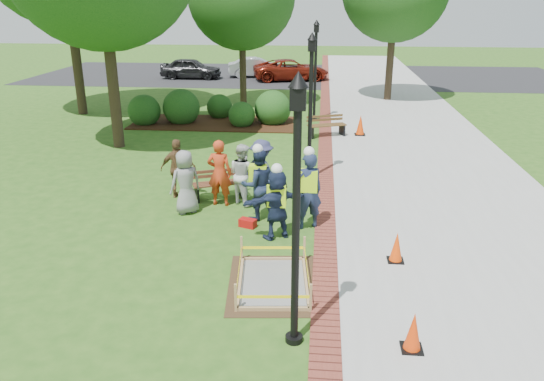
# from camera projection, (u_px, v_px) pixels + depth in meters

# --- Properties ---
(ground) EXTENTS (100.00, 100.00, 0.00)m
(ground) POSITION_uv_depth(u_px,v_px,m) (244.00, 253.00, 11.39)
(ground) COLOR #285116
(ground) RESTS_ON ground
(sidewalk) EXTENTS (6.00, 60.00, 0.02)m
(sidewalk) POSITION_uv_depth(u_px,v_px,m) (410.00, 139.00, 20.29)
(sidewalk) COLOR #9E9E99
(sidewalk) RESTS_ON ground
(brick_edging) EXTENTS (0.50, 60.00, 0.03)m
(brick_edging) POSITION_uv_depth(u_px,v_px,m) (325.00, 137.00, 20.57)
(brick_edging) COLOR maroon
(brick_edging) RESTS_ON ground
(mulch_bed) EXTENTS (7.00, 3.00, 0.05)m
(mulch_bed) POSITION_uv_depth(u_px,v_px,m) (215.00, 123.00, 22.86)
(mulch_bed) COLOR #381E0F
(mulch_bed) RESTS_ON ground
(parking_lot) EXTENTS (36.00, 12.00, 0.01)m
(parking_lot) POSITION_uv_depth(u_px,v_px,m) (300.00, 75.00, 36.61)
(parking_lot) COLOR black
(parking_lot) RESTS_ON ground
(wet_concrete_pad) EXTENTS (1.91, 2.45, 0.55)m
(wet_concrete_pad) POSITION_uv_depth(u_px,v_px,m) (273.00, 273.00, 10.07)
(wet_concrete_pad) COLOR #47331E
(wet_concrete_pad) RESTS_ON ground
(bench_near) EXTENTS (1.47, 0.94, 0.76)m
(bench_near) POSITION_uv_depth(u_px,v_px,m) (219.00, 190.00, 14.38)
(bench_near) COLOR brown
(bench_near) RESTS_ON ground
(bench_far) EXTENTS (1.57, 1.00, 0.81)m
(bench_far) POSITION_uv_depth(u_px,v_px,m) (327.00, 130.00, 20.65)
(bench_far) COLOR brown
(bench_far) RESTS_ON ground
(cone_front) EXTENTS (0.34, 0.34, 0.67)m
(cone_front) POSITION_uv_depth(u_px,v_px,m) (413.00, 333.00, 8.15)
(cone_front) COLOR black
(cone_front) RESTS_ON ground
(cone_back) EXTENTS (0.33, 0.33, 0.66)m
(cone_back) POSITION_uv_depth(u_px,v_px,m) (396.00, 248.00, 10.89)
(cone_back) COLOR black
(cone_back) RESTS_ON ground
(cone_far) EXTENTS (0.41, 0.41, 0.81)m
(cone_far) POSITION_uv_depth(u_px,v_px,m) (360.00, 126.00, 20.78)
(cone_far) COLOR black
(cone_far) RESTS_ON ground
(toolbox) EXTENTS (0.45, 0.34, 0.20)m
(toolbox) POSITION_uv_depth(u_px,v_px,m) (248.00, 223.00, 12.62)
(toolbox) COLOR #A50D0C
(toolbox) RESTS_ON ground
(lamp_near) EXTENTS (0.28, 0.28, 4.26)m
(lamp_near) POSITION_uv_depth(u_px,v_px,m) (296.00, 196.00, 7.62)
(lamp_near) COLOR black
(lamp_near) RESTS_ON ground
(lamp_mid) EXTENTS (0.28, 0.28, 4.26)m
(lamp_mid) POSITION_uv_depth(u_px,v_px,m) (311.00, 97.00, 15.09)
(lamp_mid) COLOR black
(lamp_mid) RESTS_ON ground
(lamp_far) EXTENTS (0.28, 0.28, 4.26)m
(lamp_far) POSITION_uv_depth(u_px,v_px,m) (316.00, 63.00, 22.56)
(lamp_far) COLOR black
(lamp_far) RESTS_ON ground
(shrub_a) EXTENTS (1.38, 1.38, 1.38)m
(shrub_a) POSITION_uv_depth(u_px,v_px,m) (145.00, 124.00, 22.69)
(shrub_a) COLOR #123F14
(shrub_a) RESTS_ON ground
(shrub_b) EXTENTS (1.58, 1.58, 1.58)m
(shrub_b) POSITION_uv_depth(u_px,v_px,m) (182.00, 123.00, 22.96)
(shrub_b) COLOR #123F14
(shrub_b) RESTS_ON ground
(shrub_c) EXTENTS (1.12, 1.12, 1.12)m
(shrub_c) POSITION_uv_depth(u_px,v_px,m) (242.00, 126.00, 22.38)
(shrub_c) COLOR #123F14
(shrub_c) RESTS_ON ground
(shrub_d) EXTENTS (1.55, 1.55, 1.55)m
(shrub_d) POSITION_uv_depth(u_px,v_px,m) (273.00, 124.00, 22.80)
(shrub_d) COLOR #123F14
(shrub_d) RESTS_ON ground
(shrub_e) EXTENTS (1.14, 1.14, 1.14)m
(shrub_e) POSITION_uv_depth(u_px,v_px,m) (220.00, 118.00, 23.94)
(shrub_e) COLOR #123F14
(shrub_e) RESTS_ON ground
(casual_person_a) EXTENTS (0.62, 0.58, 1.63)m
(casual_person_a) POSITION_uv_depth(u_px,v_px,m) (186.00, 182.00, 13.23)
(casual_person_a) COLOR gray
(casual_person_a) RESTS_ON ground
(casual_person_b) EXTENTS (0.59, 0.40, 1.76)m
(casual_person_b) POSITION_uv_depth(u_px,v_px,m) (220.00, 173.00, 13.70)
(casual_person_b) COLOR red
(casual_person_b) RESTS_ON ground
(casual_person_c) EXTENTS (0.61, 0.59, 1.62)m
(casual_person_c) POSITION_uv_depth(u_px,v_px,m) (243.00, 174.00, 13.81)
(casual_person_c) COLOR silver
(casual_person_c) RESTS_ON ground
(casual_person_d) EXTENTS (0.56, 0.40, 1.62)m
(casual_person_d) POSITION_uv_depth(u_px,v_px,m) (178.00, 169.00, 14.26)
(casual_person_d) COLOR brown
(casual_person_d) RESTS_ON ground
(casual_person_e) EXTENTS (0.65, 0.59, 1.70)m
(casual_person_e) POSITION_uv_depth(u_px,v_px,m) (262.00, 171.00, 13.93)
(casual_person_e) COLOR #2E3051
(casual_person_e) RESTS_ON ground
(hivis_worker_a) EXTENTS (0.61, 0.54, 1.77)m
(hivis_worker_a) POSITION_uv_depth(u_px,v_px,m) (277.00, 201.00, 11.81)
(hivis_worker_a) COLOR #171C3C
(hivis_worker_a) RESTS_ON ground
(hivis_worker_b) EXTENTS (0.69, 0.56, 2.00)m
(hivis_worker_b) POSITION_uv_depth(u_px,v_px,m) (308.00, 189.00, 12.28)
(hivis_worker_b) COLOR #192B42
(hivis_worker_b) RESTS_ON ground
(hivis_worker_c) EXTENTS (0.66, 0.56, 1.91)m
(hivis_worker_c) POSITION_uv_depth(u_px,v_px,m) (258.00, 182.00, 12.82)
(hivis_worker_c) COLOR #191A41
(hivis_worker_c) RESTS_ON ground
(parked_car_a) EXTENTS (2.08, 4.54, 1.46)m
(parked_car_a) POSITION_uv_depth(u_px,v_px,m) (191.00, 79.00, 35.15)
(parked_car_a) COLOR black
(parked_car_a) RESTS_ON ground
(parked_car_b) EXTENTS (2.51, 4.52, 1.40)m
(parked_car_b) POSITION_uv_depth(u_px,v_px,m) (257.00, 77.00, 35.82)
(parked_car_b) COLOR #A8A8AD
(parked_car_b) RESTS_ON ground
(parked_car_c) EXTENTS (2.95, 4.82, 1.46)m
(parked_car_c) POSITION_uv_depth(u_px,v_px,m) (291.00, 80.00, 34.45)
(parked_car_c) COLOR maroon
(parked_car_c) RESTS_ON ground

